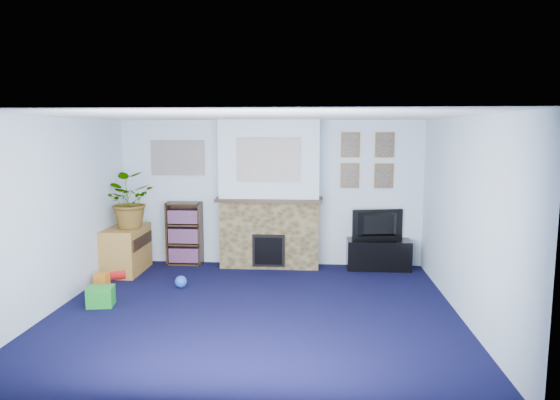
# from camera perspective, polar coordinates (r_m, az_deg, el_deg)

# --- Properties ---
(floor) EXTENTS (5.00, 4.50, 0.01)m
(floor) POSITION_cam_1_polar(r_m,az_deg,el_deg) (6.39, -2.86, -12.49)
(floor) COLOR black
(floor) RESTS_ON ground
(ceiling) EXTENTS (5.00, 4.50, 0.01)m
(ceiling) POSITION_cam_1_polar(r_m,az_deg,el_deg) (5.99, -3.02, 9.55)
(ceiling) COLOR white
(ceiling) RESTS_ON wall_back
(wall_back) EXTENTS (5.00, 0.04, 2.40)m
(wall_back) POSITION_cam_1_polar(r_m,az_deg,el_deg) (8.29, -1.07, 0.80)
(wall_back) COLOR silver
(wall_back) RESTS_ON ground
(wall_front) EXTENTS (5.00, 0.04, 2.40)m
(wall_front) POSITION_cam_1_polar(r_m,az_deg,el_deg) (3.91, -6.93, -7.40)
(wall_front) COLOR silver
(wall_front) RESTS_ON ground
(wall_left) EXTENTS (0.04, 4.50, 2.40)m
(wall_left) POSITION_cam_1_polar(r_m,az_deg,el_deg) (6.84, -24.21, -1.42)
(wall_left) COLOR silver
(wall_left) RESTS_ON ground
(wall_right) EXTENTS (0.04, 4.50, 2.40)m
(wall_right) POSITION_cam_1_polar(r_m,az_deg,el_deg) (6.29, 20.31, -1.98)
(wall_right) COLOR silver
(wall_right) RESTS_ON ground
(chimney_breast) EXTENTS (1.72, 0.50, 2.40)m
(chimney_breast) POSITION_cam_1_polar(r_m,az_deg,el_deg) (8.09, -1.20, 0.51)
(chimney_breast) COLOR brown
(chimney_breast) RESTS_ON ground
(collage_main) EXTENTS (1.00, 0.03, 0.68)m
(collage_main) POSITION_cam_1_polar(r_m,az_deg,el_deg) (7.83, -1.35, 4.64)
(collage_main) COLOR gray
(collage_main) RESTS_ON chimney_breast
(collage_left) EXTENTS (0.90, 0.03, 0.58)m
(collage_left) POSITION_cam_1_polar(r_m,az_deg,el_deg) (8.51, -11.59, 4.74)
(collage_left) COLOR gray
(collage_left) RESTS_ON wall_back
(portrait_tl) EXTENTS (0.30, 0.03, 0.40)m
(portrait_tl) POSITION_cam_1_polar(r_m,az_deg,el_deg) (8.20, 8.04, 6.25)
(portrait_tl) COLOR brown
(portrait_tl) RESTS_ON wall_back
(portrait_tr) EXTENTS (0.30, 0.03, 0.40)m
(portrait_tr) POSITION_cam_1_polar(r_m,az_deg,el_deg) (8.26, 11.87, 6.17)
(portrait_tr) COLOR brown
(portrait_tr) RESTS_ON wall_back
(portrait_bl) EXTENTS (0.30, 0.03, 0.40)m
(portrait_bl) POSITION_cam_1_polar(r_m,az_deg,el_deg) (8.23, 7.97, 2.77)
(portrait_bl) COLOR brown
(portrait_bl) RESTS_ON wall_back
(portrait_br) EXTENTS (0.30, 0.03, 0.40)m
(portrait_br) POSITION_cam_1_polar(r_m,az_deg,el_deg) (8.29, 11.78, 2.71)
(portrait_br) COLOR brown
(portrait_br) RESTS_ON wall_back
(tv_stand) EXTENTS (1.01, 0.43, 0.48)m
(tv_stand) POSITION_cam_1_polar(r_m,az_deg,el_deg) (8.29, 11.17, -6.21)
(tv_stand) COLOR black
(tv_stand) RESTS_ON ground
(television) EXTENTS (0.84, 0.27, 0.48)m
(television) POSITION_cam_1_polar(r_m,az_deg,el_deg) (8.21, 11.25, -2.81)
(television) COLOR black
(television) RESTS_ON tv_stand
(bookshelf) EXTENTS (0.58, 0.28, 1.05)m
(bookshelf) POSITION_cam_1_polar(r_m,az_deg,el_deg) (8.52, -10.83, -3.92)
(bookshelf) COLOR black
(bookshelf) RESTS_ON ground
(sideboard) EXTENTS (0.52, 0.93, 0.72)m
(sideboard) POSITION_cam_1_polar(r_m,az_deg,el_deg) (8.30, -17.14, -5.51)
(sideboard) COLOR olive
(sideboard) RESTS_ON ground
(potted_plant) EXTENTS (0.93, 0.86, 0.85)m
(potted_plant) POSITION_cam_1_polar(r_m,az_deg,el_deg) (8.10, -17.17, -0.11)
(potted_plant) COLOR #26661E
(potted_plant) RESTS_ON sideboard
(mantel_clock) EXTENTS (0.09, 0.06, 0.13)m
(mantel_clock) POSITION_cam_1_polar(r_m,az_deg,el_deg) (8.05, -1.31, 0.72)
(mantel_clock) COLOR gold
(mantel_clock) RESTS_ON chimney_breast
(mantel_candle) EXTENTS (0.05, 0.05, 0.16)m
(mantel_candle) POSITION_cam_1_polar(r_m,az_deg,el_deg) (8.03, 0.46, 0.78)
(mantel_candle) COLOR #B2BFC6
(mantel_candle) RESTS_ON chimney_breast
(mantel_teddy) EXTENTS (0.12, 0.12, 0.12)m
(mantel_teddy) POSITION_cam_1_polar(r_m,az_deg,el_deg) (8.11, -4.83, 0.72)
(mantel_teddy) COLOR gray
(mantel_teddy) RESTS_ON chimney_breast
(mantel_can) EXTENTS (0.07, 0.07, 0.13)m
(mantel_can) POSITION_cam_1_polar(r_m,az_deg,el_deg) (8.01, 4.15, 0.60)
(mantel_can) COLOR orange
(mantel_can) RESTS_ON chimney_breast
(green_crate) EXTENTS (0.35, 0.30, 0.25)m
(green_crate) POSITION_cam_1_polar(r_m,az_deg,el_deg) (6.88, -19.80, -10.22)
(green_crate) COLOR #198C26
(green_crate) RESTS_ON ground
(toy_ball) EXTENTS (0.17, 0.17, 0.17)m
(toy_ball) POSITION_cam_1_polar(r_m,az_deg,el_deg) (7.36, -11.25, -9.12)
(toy_ball) COLOR blue
(toy_ball) RESTS_ON ground
(toy_block) EXTENTS (0.17, 0.17, 0.21)m
(toy_block) POSITION_cam_1_polar(r_m,az_deg,el_deg) (7.66, -19.68, -8.59)
(toy_block) COLOR orange
(toy_block) RESTS_ON ground
(toy_tube) EXTENTS (0.35, 0.15, 0.20)m
(toy_tube) POSITION_cam_1_polar(r_m,az_deg,el_deg) (7.99, -18.23, -8.15)
(toy_tube) COLOR red
(toy_tube) RESTS_ON ground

